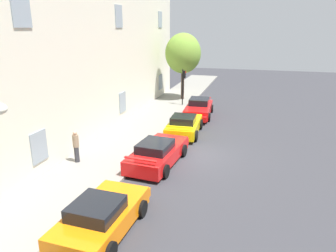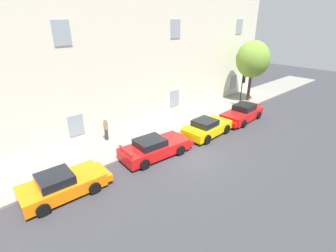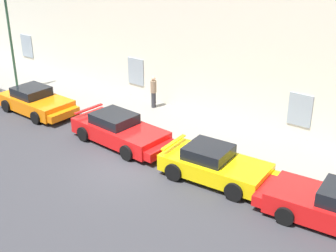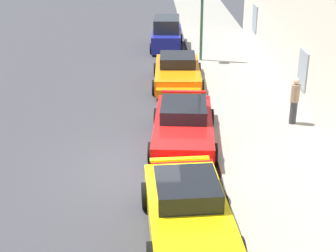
{
  "view_description": "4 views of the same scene",
  "coord_description": "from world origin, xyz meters",
  "px_view_note": "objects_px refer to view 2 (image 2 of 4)",
  "views": [
    {
      "loc": [
        -16.3,
        -3.25,
        6.93
      ],
      "look_at": [
        2.04,
        2.02,
        0.93
      ],
      "focal_mm": 33.5,
      "sensor_mm": 36.0,
      "label": 1
    },
    {
      "loc": [
        -10.93,
        -9.94,
        8.48
      ],
      "look_at": [
        -0.31,
        1.69,
        1.72
      ],
      "focal_mm": 26.85,
      "sensor_mm": 36.0,
      "label": 2
    },
    {
      "loc": [
        11.39,
        -12.46,
        9.36
      ],
      "look_at": [
        1.28,
        1.19,
        1.74
      ],
      "focal_mm": 49.28,
      "sensor_mm": 36.0,
      "label": 3
    },
    {
      "loc": [
        13.81,
        0.41,
        7.49
      ],
      "look_at": [
        0.21,
        0.91,
        1.48
      ],
      "focal_mm": 53.87,
      "sensor_mm": 36.0,
      "label": 4
    }
  ],
  "objects_px": {
    "sportscar_yellow_flank": "(157,147)",
    "tree_near_kerb": "(253,59)",
    "sportscar_white_middle": "(208,127)",
    "traffic_light": "(243,85)",
    "sportscar_red_lead": "(65,184)",
    "pedestrian_admiring": "(106,129)",
    "sportscar_tail_end": "(241,114)"
  },
  "relations": [
    {
      "from": "sportscar_red_lead",
      "to": "sportscar_yellow_flank",
      "type": "relative_size",
      "value": 0.88
    },
    {
      "from": "sportscar_red_lead",
      "to": "tree_near_kerb",
      "type": "height_order",
      "value": "tree_near_kerb"
    },
    {
      "from": "sportscar_yellow_flank",
      "to": "tree_near_kerb",
      "type": "bearing_deg",
      "value": 8.83
    },
    {
      "from": "sportscar_white_middle",
      "to": "tree_near_kerb",
      "type": "xyz_separation_m",
      "value": [
        9.97,
        2.54,
        3.95
      ]
    },
    {
      "from": "sportscar_white_middle",
      "to": "pedestrian_admiring",
      "type": "bearing_deg",
      "value": 146.82
    },
    {
      "from": "tree_near_kerb",
      "to": "traffic_light",
      "type": "bearing_deg",
      "value": -164.87
    },
    {
      "from": "sportscar_yellow_flank",
      "to": "tree_near_kerb",
      "type": "relative_size",
      "value": 0.81
    },
    {
      "from": "traffic_light",
      "to": "pedestrian_admiring",
      "type": "xyz_separation_m",
      "value": [
        -14.05,
        2.42,
        -1.33
      ]
    },
    {
      "from": "sportscar_white_middle",
      "to": "sportscar_tail_end",
      "type": "xyz_separation_m",
      "value": [
        4.46,
        -0.11,
        -0.0
      ]
    },
    {
      "from": "sportscar_yellow_flank",
      "to": "sportscar_red_lead",
      "type": "bearing_deg",
      "value": 178.66
    },
    {
      "from": "sportscar_yellow_flank",
      "to": "traffic_light",
      "type": "xyz_separation_m",
      "value": [
        12.63,
        1.67,
        1.77
      ]
    },
    {
      "from": "traffic_light",
      "to": "sportscar_white_middle",
      "type": "bearing_deg",
      "value": -165.98
    },
    {
      "from": "traffic_light",
      "to": "sportscar_yellow_flank",
      "type": "bearing_deg",
      "value": -172.45
    },
    {
      "from": "pedestrian_admiring",
      "to": "traffic_light",
      "type": "bearing_deg",
      "value": -9.78
    },
    {
      "from": "sportscar_red_lead",
      "to": "pedestrian_admiring",
      "type": "relative_size",
      "value": 2.64
    },
    {
      "from": "sportscar_tail_end",
      "to": "traffic_light",
      "type": "bearing_deg",
      "value": 33.17
    },
    {
      "from": "tree_near_kerb",
      "to": "pedestrian_admiring",
      "type": "xyz_separation_m",
      "value": [
        -16.53,
        1.75,
        -3.53
      ]
    },
    {
      "from": "sportscar_red_lead",
      "to": "sportscar_white_middle",
      "type": "bearing_deg",
      "value": -1.72
    },
    {
      "from": "sportscar_tail_end",
      "to": "traffic_light",
      "type": "xyz_separation_m",
      "value": [
        3.03,
        1.98,
        1.76
      ]
    },
    {
      "from": "sportscar_white_middle",
      "to": "sportscar_tail_end",
      "type": "height_order",
      "value": "sportscar_tail_end"
    },
    {
      "from": "sportscar_yellow_flank",
      "to": "tree_near_kerb",
      "type": "xyz_separation_m",
      "value": [
        15.11,
        2.35,
        3.96
      ]
    },
    {
      "from": "sportscar_yellow_flank",
      "to": "traffic_light",
      "type": "relative_size",
      "value": 1.59
    },
    {
      "from": "sportscar_red_lead",
      "to": "sportscar_white_middle",
      "type": "distance_m",
      "value": 11.22
    },
    {
      "from": "sportscar_white_middle",
      "to": "tree_near_kerb",
      "type": "relative_size",
      "value": 0.73
    },
    {
      "from": "sportscar_yellow_flank",
      "to": "pedestrian_admiring",
      "type": "distance_m",
      "value": 4.36
    },
    {
      "from": "sportscar_yellow_flank",
      "to": "sportscar_white_middle",
      "type": "relative_size",
      "value": 1.11
    },
    {
      "from": "sportscar_red_lead",
      "to": "tree_near_kerb",
      "type": "distance_m",
      "value": 21.67
    },
    {
      "from": "sportscar_white_middle",
      "to": "traffic_light",
      "type": "xyz_separation_m",
      "value": [
        7.49,
        1.87,
        1.75
      ]
    },
    {
      "from": "sportscar_red_lead",
      "to": "sportscar_tail_end",
      "type": "bearing_deg",
      "value": -1.64
    },
    {
      "from": "tree_near_kerb",
      "to": "traffic_light",
      "type": "xyz_separation_m",
      "value": [
        -2.48,
        -0.67,
        -2.2
      ]
    },
    {
      "from": "sportscar_red_lead",
      "to": "sportscar_white_middle",
      "type": "height_order",
      "value": "sportscar_white_middle"
    },
    {
      "from": "sportscar_red_lead",
      "to": "sportscar_white_middle",
      "type": "xyz_separation_m",
      "value": [
        11.22,
        -0.34,
        0.03
      ]
    }
  ]
}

